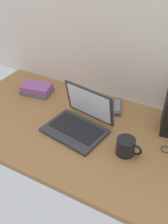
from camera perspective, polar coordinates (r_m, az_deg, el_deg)
desk at (r=1.40m, az=1.30°, el=-4.86°), size 1.60×0.76×0.03m
laptop at (r=1.38m, az=-0.96°, el=-2.00°), size 0.34×0.31×0.22m
coffee_mug at (r=1.26m, az=9.18°, el=-7.42°), size 0.13×0.09×0.09m
remote_control_near at (r=1.56m, az=7.28°, el=1.16°), size 0.10×0.17×0.02m
book_stack at (r=1.71m, az=-10.28°, el=4.94°), size 0.21×0.16×0.06m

